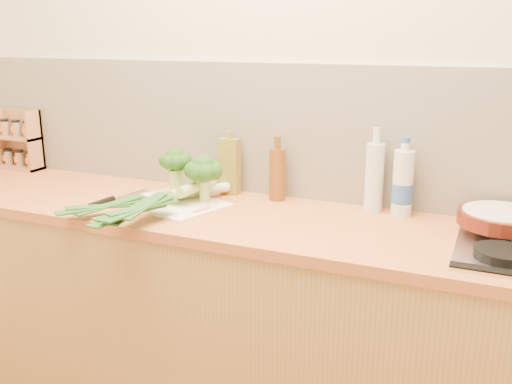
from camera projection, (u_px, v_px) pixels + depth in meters
room_shell at (280, 131)px, 2.31m from camera, size 3.50×3.50×3.50m
counter at (251, 323)px, 2.25m from camera, size 3.20×0.62×0.90m
chopping_board at (174, 204)px, 2.24m from camera, size 0.45×0.39×0.01m
broccoli_left at (176, 162)px, 2.32m from camera, size 0.13×0.13×0.19m
broccoli_right at (204, 170)px, 2.22m from camera, size 0.15×0.15×0.19m
leek_front at (167, 196)px, 2.24m from camera, size 0.43×0.61×0.04m
leek_mid at (172, 196)px, 2.18m from camera, size 0.12×0.70×0.04m
leek_back at (177, 194)px, 2.14m from camera, size 0.13×0.63×0.04m
chefs_knife at (109, 200)px, 2.27m from camera, size 0.07×0.32×0.02m
skillet at (503, 218)px, 1.88m from camera, size 0.41×0.28×0.05m
spice_rack at (20, 143)px, 2.83m from camera, size 0.25×0.10×0.29m
oil_tin at (230, 166)px, 2.37m from camera, size 0.08×0.05×0.27m
glass_bottle at (374, 176)px, 2.14m from camera, size 0.07×0.07×0.32m
amber_bottle at (277, 173)px, 2.29m from camera, size 0.06×0.06×0.26m
water_bottle at (403, 185)px, 2.09m from camera, size 0.08×0.08×0.27m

